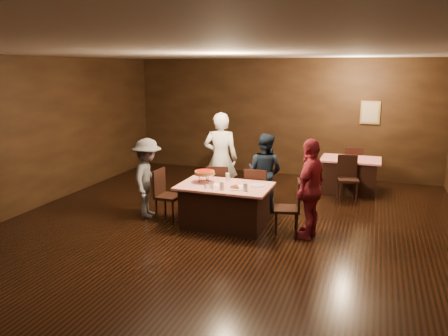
{
  "coord_description": "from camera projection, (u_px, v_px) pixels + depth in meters",
  "views": [
    {
      "loc": [
        2.38,
        -6.23,
        2.78
      ],
      "look_at": [
        -0.17,
        1.0,
        1.0
      ],
      "focal_mm": 35.0,
      "sensor_mm": 36.0,
      "label": 1
    }
  ],
  "objects": [
    {
      "name": "glass_front_right",
      "position": [
        245.0,
        187.0,
        7.22
      ],
      "size": [
        0.08,
        0.08,
        0.14
      ],
      "primitive_type": "cylinder",
      "color": "silver",
      "rests_on": "main_table"
    },
    {
      "name": "glass_front_left",
      "position": [
        222.0,
        186.0,
        7.3
      ],
      "size": [
        0.08,
        0.08,
        0.14
      ],
      "primitive_type": "cylinder",
      "color": "silver",
      "rests_on": "main_table"
    },
    {
      "name": "chair_far_left",
      "position": [
        218.0,
        188.0,
        8.5
      ],
      "size": [
        0.51,
        0.51,
        0.95
      ],
      "primitive_type": "cube",
      "rotation": [
        0.0,
        0.0,
        3.38
      ],
      "color": "black",
      "rests_on": "ground"
    },
    {
      "name": "chair_back_near",
      "position": [
        348.0,
        178.0,
        9.24
      ],
      "size": [
        0.5,
        0.5,
        0.95
      ],
      "primitive_type": "cube",
      "rotation": [
        0.0,
        0.0,
        0.22
      ],
      "color": "black",
      "rests_on": "ground"
    },
    {
      "name": "main_table",
      "position": [
        225.0,
        206.0,
        7.7
      ],
      "size": [
        1.6,
        1.0,
        0.77
      ],
      "primitive_type": "cube",
      "color": "#B0110B",
      "rests_on": "ground"
    },
    {
      "name": "plate_with_slice",
      "position": [
        235.0,
        188.0,
        7.36
      ],
      "size": [
        0.25,
        0.25,
        0.06
      ],
      "color": "white",
      "rests_on": "main_table"
    },
    {
      "name": "napkin_left",
      "position": [
        216.0,
        185.0,
        7.61
      ],
      "size": [
        0.21,
        0.21,
        0.01
      ],
      "primitive_type": "cube",
      "rotation": [
        0.0,
        0.0,
        -0.35
      ],
      "color": "white",
      "rests_on": "main_table"
    },
    {
      "name": "diner_white_jacket",
      "position": [
        221.0,
        159.0,
        8.92
      ],
      "size": [
        0.77,
        0.59,
        1.9
      ],
      "primitive_type": "imported",
      "rotation": [
        0.0,
        0.0,
        3.35
      ],
      "color": "white",
      "rests_on": "ground"
    },
    {
      "name": "chair_far_right",
      "position": [
        258.0,
        192.0,
        8.24
      ],
      "size": [
        0.42,
        0.42,
        0.95
      ],
      "primitive_type": "cube",
      "rotation": [
        0.0,
        0.0,
        3.14
      ],
      "color": "black",
      "rests_on": "ground"
    },
    {
      "name": "chair_end_left",
      "position": [
        169.0,
        195.0,
        8.04
      ],
      "size": [
        0.43,
        0.43,
        0.95
      ],
      "primitive_type": "cube",
      "rotation": [
        0.0,
        0.0,
        1.54
      ],
      "color": "black",
      "rests_on": "ground"
    },
    {
      "name": "condiments",
      "position": [
        209.0,
        185.0,
        7.4
      ],
      "size": [
        0.17,
        0.1,
        0.09
      ],
      "color": "silver",
      "rests_on": "main_table"
    },
    {
      "name": "back_table",
      "position": [
        350.0,
        175.0,
        9.91
      ],
      "size": [
        1.3,
        0.9,
        0.77
      ],
      "primitive_type": "cube",
      "color": "red",
      "rests_on": "ground"
    },
    {
      "name": "diner_red_shirt",
      "position": [
        310.0,
        189.0,
        7.16
      ],
      "size": [
        0.61,
        1.04,
        1.66
      ],
      "primitive_type": "imported",
      "rotation": [
        0.0,
        0.0,
        -1.79
      ],
      "color": "maroon",
      "rests_on": "ground"
    },
    {
      "name": "plate_empty",
      "position": [
        258.0,
        185.0,
        7.57
      ],
      "size": [
        0.25,
        0.25,
        0.01
      ],
      "primitive_type": "cylinder",
      "color": "white",
      "rests_on": "main_table"
    },
    {
      "name": "chair_back_far",
      "position": [
        352.0,
        166.0,
        10.44
      ],
      "size": [
        0.49,
        0.49,
        0.95
      ],
      "primitive_type": "cube",
      "rotation": [
        0.0,
        0.0,
        3.33
      ],
      "color": "black",
      "rests_on": "ground"
    },
    {
      "name": "napkin_center",
      "position": [
        241.0,
        186.0,
        7.51
      ],
      "size": [
        0.19,
        0.19,
        0.01
      ],
      "primitive_type": "cube",
      "rotation": [
        0.0,
        0.0,
        0.21
      ],
      "color": "white",
      "rests_on": "main_table"
    },
    {
      "name": "pizza_stand",
      "position": [
        205.0,
        172.0,
        7.75
      ],
      "size": [
        0.38,
        0.38,
        0.22
      ],
      "color": "black",
      "rests_on": "main_table"
    },
    {
      "name": "diner_navy_hoodie",
      "position": [
        265.0,
        172.0,
        8.63
      ],
      "size": [
        0.85,
        0.72,
        1.52
      ],
      "primitive_type": "imported",
      "rotation": [
        0.0,
        0.0,
        2.92
      ],
      "color": "black",
      "rests_on": "ground"
    },
    {
      "name": "glass_back",
      "position": [
        228.0,
        177.0,
        7.89
      ],
      "size": [
        0.08,
        0.08,
        0.14
      ],
      "primitive_type": "cylinder",
      "color": "silver",
      "rests_on": "main_table"
    },
    {
      "name": "room",
      "position": [
        213.0,
        110.0,
        6.65
      ],
      "size": [
        10.0,
        10.04,
        3.02
      ],
      "color": "black",
      "rests_on": "ground"
    },
    {
      "name": "diner_grey_knit",
      "position": [
        148.0,
        178.0,
        8.17
      ],
      "size": [
        0.76,
        1.07,
        1.5
      ],
      "primitive_type": "imported",
      "rotation": [
        0.0,
        0.0,
        1.8
      ],
      "color": "#57575B",
      "rests_on": "ground"
    },
    {
      "name": "chair_end_right",
      "position": [
        287.0,
        208.0,
        7.32
      ],
      "size": [
        0.5,
        0.5,
        0.95
      ],
      "primitive_type": "cube",
      "rotation": [
        0.0,
        0.0,
        -1.34
      ],
      "color": "black",
      "rests_on": "ground"
    }
  ]
}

